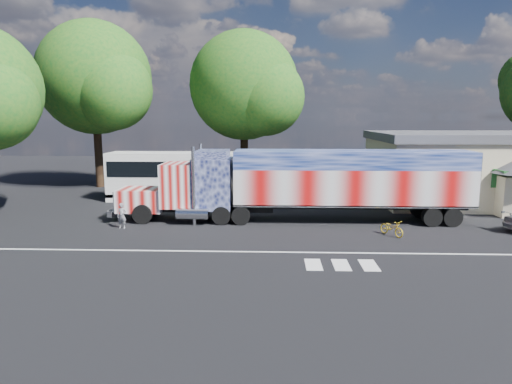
{
  "coord_description": "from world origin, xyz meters",
  "views": [
    {
      "loc": [
        1.04,
        -23.9,
        6.34
      ],
      "look_at": [
        0.0,
        3.0,
        1.9
      ],
      "focal_mm": 32.0,
      "sensor_mm": 36.0,
      "label": 1
    }
  ],
  "objects_px": {
    "coach_bus": "(191,176)",
    "tree_n_mid": "(246,86)",
    "tree_nw_a": "(96,78)",
    "bicycle": "(392,228)",
    "woman": "(122,216)",
    "semi_truck": "(307,182)"
  },
  "relations": [
    {
      "from": "semi_truck",
      "to": "bicycle",
      "type": "height_order",
      "value": "semi_truck"
    },
    {
      "from": "semi_truck",
      "to": "woman",
      "type": "distance_m",
      "value": 11.12
    },
    {
      "from": "tree_n_mid",
      "to": "tree_nw_a",
      "type": "relative_size",
      "value": 0.95
    },
    {
      "from": "coach_bus",
      "to": "tree_nw_a",
      "type": "relative_size",
      "value": 0.85
    },
    {
      "from": "tree_n_mid",
      "to": "tree_nw_a",
      "type": "xyz_separation_m",
      "value": [
        -13.21,
        -1.02,
        0.63
      ]
    },
    {
      "from": "tree_nw_a",
      "to": "coach_bus",
      "type": "bearing_deg",
      "value": -33.59
    },
    {
      "from": "tree_nw_a",
      "to": "tree_n_mid",
      "type": "bearing_deg",
      "value": 4.39
    },
    {
      "from": "tree_n_mid",
      "to": "tree_nw_a",
      "type": "height_order",
      "value": "tree_nw_a"
    },
    {
      "from": "bicycle",
      "to": "tree_nw_a",
      "type": "distance_m",
      "value": 29.17
    },
    {
      "from": "coach_bus",
      "to": "bicycle",
      "type": "xyz_separation_m",
      "value": [
        12.7,
        -10.3,
        -1.47
      ]
    },
    {
      "from": "semi_truck",
      "to": "bicycle",
      "type": "relative_size",
      "value": 13.37
    },
    {
      "from": "semi_truck",
      "to": "woman",
      "type": "bearing_deg",
      "value": -167.7
    },
    {
      "from": "semi_truck",
      "to": "tree_n_mid",
      "type": "bearing_deg",
      "value": 107.91
    },
    {
      "from": "semi_truck",
      "to": "tree_nw_a",
      "type": "relative_size",
      "value": 1.48
    },
    {
      "from": "woman",
      "to": "tree_n_mid",
      "type": "xyz_separation_m",
      "value": [
        6.16,
        16.51,
        8.34
      ]
    },
    {
      "from": "coach_bus",
      "to": "tree_n_mid",
      "type": "xyz_separation_m",
      "value": [
        3.77,
        7.28,
        7.17
      ]
    },
    {
      "from": "bicycle",
      "to": "tree_n_mid",
      "type": "distance_m",
      "value": 21.53
    },
    {
      "from": "bicycle",
      "to": "semi_truck",
      "type": "bearing_deg",
      "value": 110.58
    },
    {
      "from": "tree_n_mid",
      "to": "tree_nw_a",
      "type": "distance_m",
      "value": 13.26
    },
    {
      "from": "coach_bus",
      "to": "tree_n_mid",
      "type": "distance_m",
      "value": 10.9
    },
    {
      "from": "woman",
      "to": "tree_n_mid",
      "type": "distance_m",
      "value": 19.5
    },
    {
      "from": "woman",
      "to": "tree_nw_a",
      "type": "bearing_deg",
      "value": 117.18
    }
  ]
}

